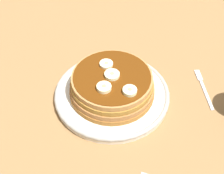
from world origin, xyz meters
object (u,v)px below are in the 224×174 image
Objects in this scene: banana_slice_2 at (103,87)px; pancake_stack at (112,85)px; plate at (112,94)px; banana_slice_3 at (106,64)px; fork at (203,86)px; banana_slice_1 at (130,91)px; banana_slice_0 at (111,74)px.

pancake_stack is at bearing 86.68° from banana_slice_2.
banana_slice_2 is at bearing -94.50° from plate.
plate is 8.75× the size of banana_slice_3.
fork is (18.76, 11.76, -0.78)cm from plate.
banana_slice_3 is (-2.50, 2.74, 2.95)cm from pancake_stack.
plate is at bearing -46.14° from banana_slice_3.
plate reaches higher than fork.
banana_slice_1 is 0.96× the size of banana_slice_2.
banana_slice_3 reaches higher than pancake_stack.
banana_slice_2 is 7.22cm from banana_slice_3.
banana_slice_0 is at bearing 119.48° from pancake_stack.
plate is 7.47cm from banana_slice_2.
banana_slice_3 is at bearing 132.92° from banana_slice_0.
pancake_stack is at bearing -60.52° from banana_slice_0.
banana_slice_1 is 5.72cm from banana_slice_2.
banana_slice_2 is at bearing -93.32° from pancake_stack.
banana_slice_3 is 0.26× the size of fork.
pancake_stack is (-0.09, -0.04, 3.12)cm from plate.
plate is 7.13cm from banana_slice_3.
banana_slice_1 is (5.25, -2.89, 6.19)cm from plate.
banana_slice_0 is 6.18cm from banana_slice_1.
plate is 6.15cm from banana_slice_0.
banana_slice_1 reaches higher than pancake_stack.
pancake_stack is 6.79cm from banana_slice_1.
banana_slice_1 reaches higher than fork.
fork is at bearing 22.99° from banana_slice_3.
banana_slice_1 is (5.34, -2.85, 3.07)cm from pancake_stack.
pancake_stack reaches higher than plate.
pancake_stack is 5.14cm from banana_slice_2.
banana_slice_3 is at bearing 133.86° from plate.
banana_slice_0 is at bearing 151.23° from banana_slice_1.
plate is 8.62cm from banana_slice_1.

